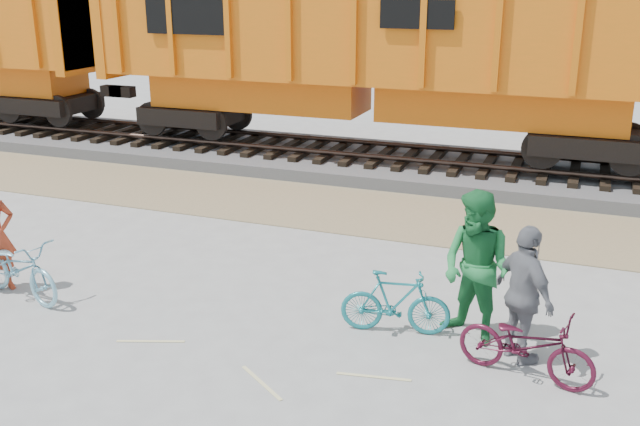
# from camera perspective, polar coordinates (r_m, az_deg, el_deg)

# --- Properties ---
(ground) EXTENTS (120.00, 120.00, 0.00)m
(ground) POSITION_cam_1_polar(r_m,az_deg,el_deg) (9.92, -5.93, -9.12)
(ground) COLOR #9E9E99
(ground) RESTS_ON ground
(gravel_strip) EXTENTS (120.00, 3.00, 0.02)m
(gravel_strip) POSITION_cam_1_polar(r_m,az_deg,el_deg) (14.65, 3.71, 0.14)
(gravel_strip) COLOR tan
(gravel_strip) RESTS_ON ground
(ballast_bed) EXTENTS (120.00, 4.00, 0.30)m
(ballast_bed) POSITION_cam_1_polar(r_m,az_deg,el_deg) (17.86, 7.07, 3.81)
(ballast_bed) COLOR slate
(ballast_bed) RESTS_ON ground
(track) EXTENTS (120.00, 2.60, 0.24)m
(track) POSITION_cam_1_polar(r_m,az_deg,el_deg) (17.78, 7.11, 4.82)
(track) COLOR black
(track) RESTS_ON ballast_bed
(hopper_car_center) EXTENTS (14.00, 3.13, 4.65)m
(hopper_car_center) POSITION_cam_1_polar(r_m,az_deg,el_deg) (17.63, 4.32, 13.14)
(hopper_car_center) COLOR black
(hopper_car_center) RESTS_ON track
(bicycle_blue) EXTENTS (1.88, 1.03, 0.94)m
(bicycle_blue) POSITION_cam_1_polar(r_m,az_deg,el_deg) (11.47, -22.98, -4.08)
(bicycle_blue) COLOR #7FBED3
(bicycle_blue) RESTS_ON ground
(bicycle_teal) EXTENTS (1.52, 0.69, 0.88)m
(bicycle_teal) POSITION_cam_1_polar(r_m,az_deg,el_deg) (9.61, 6.05, -7.13)
(bicycle_teal) COLOR #1A787E
(bicycle_teal) RESTS_ON ground
(bicycle_maroon) EXTENTS (1.72, 0.89, 0.86)m
(bicycle_maroon) POSITION_cam_1_polar(r_m,az_deg,el_deg) (8.88, 16.17, -10.11)
(bicycle_maroon) COLOR #460F23
(bicycle_maroon) RESTS_ON ground
(person_man) EXTENTS (1.23, 1.14, 2.02)m
(person_man) POSITION_cam_1_polar(r_m,az_deg,el_deg) (9.39, 12.40, -4.30)
(person_man) COLOR #1F7338
(person_man) RESTS_ON ground
(person_woman) EXTENTS (1.01, 1.06, 1.77)m
(person_woman) POSITION_cam_1_polar(r_m,az_deg,el_deg) (9.05, 16.03, -6.34)
(person_woman) COLOR slate
(person_woman) RESTS_ON ground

